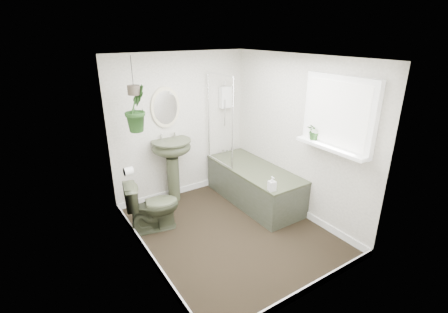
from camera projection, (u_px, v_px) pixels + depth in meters
floor at (230, 231)px, 4.48m from camera, size 2.30×2.80×0.02m
ceiling at (231, 56)px, 3.64m from camera, size 2.30×2.80×0.02m
wall_back at (181, 127)px, 5.16m from camera, size 2.30×0.02×2.30m
wall_front at (317, 198)px, 2.96m from camera, size 2.30×0.02×2.30m
wall_left at (141, 173)px, 3.47m from camera, size 0.02×2.80×2.30m
wall_right at (297, 137)px, 4.65m from camera, size 0.02×2.80×2.30m
skirting at (230, 227)px, 4.46m from camera, size 2.30×2.80×0.10m
bathtub at (254, 184)px, 5.17m from camera, size 0.72×1.72×0.58m
bath_screen at (220, 120)px, 5.03m from camera, size 0.04×0.72×1.40m
shower_box at (225, 97)px, 5.37m from camera, size 0.20×0.10×0.35m
oval_mirror at (166, 107)px, 4.87m from camera, size 0.46×0.03×0.62m
wall_sconce at (141, 118)px, 4.70m from camera, size 0.04×0.04×0.22m
toilet_roll_holder at (128, 171)px, 4.14m from camera, size 0.11×0.11×0.11m
window_recess at (339, 113)px, 3.89m from camera, size 0.08×1.00×0.90m
window_sill at (331, 148)px, 4.00m from camera, size 0.18×1.00×0.04m
window_blinds at (336, 114)px, 3.86m from camera, size 0.01×0.86×0.76m
toilet at (153, 206)px, 4.40m from camera, size 0.77×0.53×0.72m
pedestal_sink at (173, 170)px, 5.13m from camera, size 0.68×0.60×1.03m
sill_plant at (315, 130)px, 4.20m from camera, size 0.22×0.20×0.24m
hanging_plant at (136, 109)px, 4.20m from camera, size 0.41×0.42×0.60m
soap_bottle at (272, 184)px, 4.30m from camera, size 0.10×0.10×0.20m
hanging_pot at (134, 90)px, 4.11m from camera, size 0.16×0.16×0.12m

